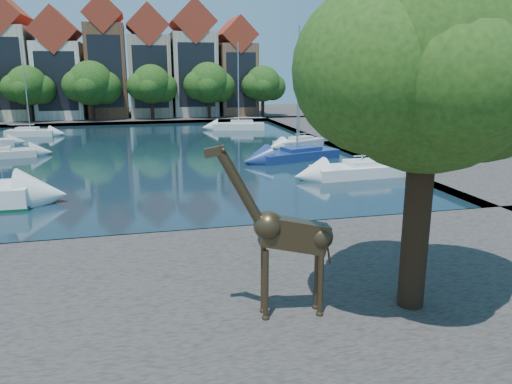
% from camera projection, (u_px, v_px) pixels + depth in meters
% --- Properties ---
extents(ground, '(160.00, 160.00, 0.00)m').
position_uv_depth(ground, '(153.00, 243.00, 22.41)').
color(ground, '#38332B').
rests_on(ground, ground).
extents(water_basin, '(38.00, 50.00, 0.08)m').
position_uv_depth(water_basin, '(143.00, 154.00, 45.02)').
color(water_basin, black).
rests_on(water_basin, ground).
extents(near_quay, '(50.00, 14.00, 0.50)m').
position_uv_depth(near_quay, '(162.00, 309.00, 15.75)').
color(near_quay, '#4C4541').
rests_on(near_quay, ground).
extents(far_quay, '(60.00, 16.00, 0.50)m').
position_uv_depth(far_quay, '(138.00, 117.00, 75.13)').
color(far_quay, '#4C4541').
rests_on(far_quay, ground).
extents(right_quay, '(14.00, 52.00, 0.50)m').
position_uv_depth(right_quay, '(394.00, 142.00, 50.67)').
color(right_quay, '#4C4541').
rests_on(right_quay, ground).
extents(plane_tree, '(8.32, 6.40, 10.62)m').
position_uv_depth(plane_tree, '(433.00, 67.00, 13.79)').
color(plane_tree, '#332114').
rests_on(plane_tree, near_quay).
extents(townhouse_west_mid, '(5.94, 9.18, 16.79)m').
position_uv_depth(townhouse_west_mid, '(9.00, 62.00, 69.29)').
color(townhouse_west_mid, beige).
rests_on(townhouse_west_mid, far_quay).
extents(townhouse_west_inner, '(6.43, 9.18, 15.15)m').
position_uv_depth(townhouse_west_inner, '(60.00, 69.00, 70.99)').
color(townhouse_west_inner, silver).
rests_on(townhouse_west_inner, far_quay).
extents(townhouse_center, '(5.44, 9.18, 16.93)m').
position_uv_depth(townhouse_center, '(107.00, 62.00, 72.22)').
color(townhouse_center, brown).
rests_on(townhouse_center, far_quay).
extents(townhouse_east_inner, '(5.94, 9.18, 15.79)m').
position_uv_depth(townhouse_east_inner, '(149.00, 66.00, 73.74)').
color(townhouse_east_inner, tan).
rests_on(townhouse_east_inner, far_quay).
extents(townhouse_east_mid, '(6.43, 9.18, 16.65)m').
position_uv_depth(townhouse_east_mid, '(193.00, 64.00, 75.14)').
color(townhouse_east_mid, '#BCB0A0').
rests_on(townhouse_east_mid, far_quay).
extents(townhouse_east_end, '(5.44, 9.18, 14.43)m').
position_uv_depth(townhouse_east_end, '(235.00, 70.00, 76.86)').
color(townhouse_east_end, brown).
rests_on(townhouse_east_end, far_quay).
extents(far_tree_west, '(6.76, 5.20, 7.36)m').
position_uv_depth(far_tree_west, '(28.00, 87.00, 65.59)').
color(far_tree_west, '#332114').
rests_on(far_tree_west, far_quay).
extents(far_tree_mid_west, '(7.80, 6.00, 8.00)m').
position_uv_depth(far_tree_mid_west, '(92.00, 85.00, 67.36)').
color(far_tree_mid_west, '#332114').
rests_on(far_tree_mid_west, far_quay).
extents(far_tree_mid_east, '(7.02, 5.40, 7.52)m').
position_uv_depth(far_tree_mid_east, '(152.00, 85.00, 69.22)').
color(far_tree_mid_east, '#332114').
rests_on(far_tree_mid_east, far_quay).
extents(far_tree_east, '(7.54, 5.80, 7.84)m').
position_uv_depth(far_tree_east, '(209.00, 84.00, 71.03)').
color(far_tree_east, '#332114').
rests_on(far_tree_east, far_quay).
extents(far_tree_far_east, '(6.76, 5.20, 7.36)m').
position_uv_depth(far_tree_far_east, '(263.00, 85.00, 72.89)').
color(far_tree_far_east, '#332114').
rests_on(far_tree_far_east, far_quay).
extents(giraffe_statue, '(3.60, 0.76, 5.14)m').
position_uv_depth(giraffe_statue, '(285.00, 234.00, 14.29)').
color(giraffe_statue, '#3D301E').
rests_on(giraffe_statue, near_quay).
extents(sailboat_left_e, '(5.46, 2.64, 10.56)m').
position_uv_depth(sailboat_left_e, '(31.00, 131.00, 56.10)').
color(sailboat_left_e, silver).
rests_on(sailboat_left_e, water_basin).
extents(sailboat_right_a, '(7.24, 2.94, 11.16)m').
position_uv_depth(sailboat_right_a, '(361.00, 168.00, 35.48)').
color(sailboat_right_a, white).
rests_on(sailboat_right_a, water_basin).
extents(sailboat_right_b, '(7.62, 4.54, 10.79)m').
position_uv_depth(sailboat_right_b, '(297.00, 153.00, 41.89)').
color(sailboat_right_b, navy).
rests_on(sailboat_right_b, water_basin).
extents(sailboat_right_c, '(5.48, 3.85, 8.81)m').
position_uv_depth(sailboat_right_c, '(299.00, 141.00, 48.80)').
color(sailboat_right_c, silver).
rests_on(sailboat_right_c, water_basin).
extents(sailboat_right_d, '(6.59, 3.35, 10.42)m').
position_uv_depth(sailboat_right_d, '(239.00, 125.00, 61.81)').
color(sailboat_right_d, silver).
rests_on(sailboat_right_d, water_basin).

